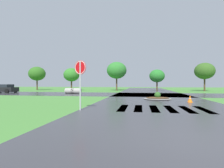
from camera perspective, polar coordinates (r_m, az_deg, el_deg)
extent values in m
cube|color=#478438|center=(4.84, 24.54, -18.10)|extent=(120.00, 120.00, 0.10)
cube|color=#35353A|center=(14.56, 14.10, -5.52)|extent=(9.14, 80.00, 0.01)
cube|color=#35353A|center=(22.98, 12.34, -3.39)|extent=(90.00, 8.23, 0.01)
cube|color=white|center=(10.57, 3.61, -7.71)|extent=(0.45, 2.97, 0.01)
cube|color=white|center=(10.52, 8.54, -7.75)|extent=(0.45, 2.97, 0.01)
cube|color=white|center=(10.55, 13.48, -7.74)|extent=(0.45, 2.97, 0.01)
cube|color=white|center=(10.65, 18.36, -7.67)|extent=(0.45, 2.97, 0.01)
cube|color=white|center=(10.83, 23.11, -7.55)|extent=(0.45, 2.97, 0.01)
cube|color=white|center=(11.07, 27.67, -7.38)|extent=(0.45, 2.97, 0.01)
cylinder|color=#B2B5BA|center=(9.68, -10.26, -0.61)|extent=(0.08, 0.08, 2.65)
cylinder|color=red|center=(9.71, -10.27, 5.31)|extent=(0.72, 0.28, 0.76)
torus|color=white|center=(9.71, -10.27, 5.31)|extent=(0.70, 0.28, 0.73)
ellipsoid|color=#9E9B93|center=(16.51, 14.57, -4.64)|extent=(2.46, 1.99, 0.12)
ellipsoid|color=brown|center=(16.50, 14.57, -4.33)|extent=(2.02, 1.63, 0.10)
sphere|color=#2D6023|center=(16.48, 14.57, -3.46)|extent=(0.56, 0.56, 0.56)
cube|color=black|center=(31.30, -31.86, -1.52)|extent=(4.08, 1.85, 0.68)
cube|color=#1E232B|center=(31.09, -31.44, -0.49)|extent=(1.94, 1.60, 0.44)
cylinder|color=black|center=(32.90, -32.65, -1.77)|extent=(0.64, 0.23, 0.64)
cylinder|color=black|center=(29.72, -30.97, -1.98)|extent=(0.64, 0.23, 0.64)
cylinder|color=black|center=(31.17, -28.82, -1.87)|extent=(0.64, 0.23, 0.64)
cylinder|color=#9E9B93|center=(25.30, -13.46, -2.18)|extent=(1.31, 0.79, 0.77)
cylinder|color=#9E9B93|center=(24.96, -11.58, -2.21)|extent=(1.31, 0.79, 0.77)
cone|color=orange|center=(14.78, 23.99, -4.39)|extent=(0.35, 0.35, 0.55)
torus|color=white|center=(14.77, 23.99, -4.28)|extent=(0.22, 0.22, 0.04)
cube|color=orange|center=(14.80, 23.98, -5.40)|extent=(0.36, 0.36, 0.03)
cylinder|color=#4C3823|center=(40.95, -23.15, -0.20)|extent=(0.28, 0.28, 2.28)
ellipsoid|color=#2E631F|center=(41.00, -23.16, 3.11)|extent=(3.51, 3.51, 2.98)
cylinder|color=#4C3823|center=(35.86, -13.02, -0.44)|extent=(0.28, 0.28, 2.05)
ellipsoid|color=#327928|center=(35.89, -13.02, 2.93)|extent=(3.11, 3.11, 2.65)
cylinder|color=#4C3823|center=(34.83, 1.53, 0.04)|extent=(0.28, 0.28, 2.64)
ellipsoid|color=#2E792D|center=(34.92, 1.53, 4.46)|extent=(3.92, 3.92, 3.33)
cylinder|color=#4C3823|center=(35.09, 14.40, -0.61)|extent=(0.28, 0.28, 1.85)
ellipsoid|color=#27762A|center=(35.11, 14.40, 2.57)|extent=(2.92, 2.92, 2.48)
cylinder|color=#4C3823|center=(36.48, 27.84, -0.12)|extent=(0.28, 0.28, 2.46)
ellipsoid|color=#345C20|center=(36.55, 27.85, 3.76)|extent=(3.55, 3.55, 3.02)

